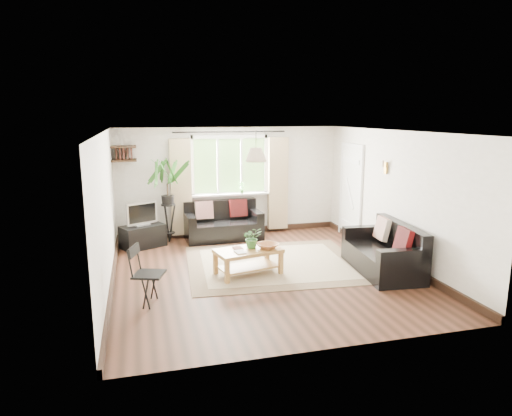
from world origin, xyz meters
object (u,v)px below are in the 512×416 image
object	(u,v)px
sofa_back	(223,222)
palm_stand	(168,201)
folding_chair	(149,275)
sofa_right	(382,249)
coffee_table	(248,262)
tv_stand	(143,236)

from	to	relation	value
sofa_back	palm_stand	distance (m)	1.27
folding_chair	palm_stand	bearing A→B (deg)	10.50
sofa_right	coffee_table	size ratio (longest dim) A/B	1.56
palm_stand	folding_chair	world-z (taller)	palm_stand
sofa_right	coffee_table	distance (m)	2.32
palm_stand	tv_stand	bearing A→B (deg)	-153.84
tv_stand	folding_chair	world-z (taller)	folding_chair
sofa_back	tv_stand	size ratio (longest dim) A/B	1.93
sofa_right	tv_stand	xyz separation A→B (m)	(-3.97, 2.57, -0.17)
palm_stand	coffee_table	bearing A→B (deg)	-64.46
sofa_right	palm_stand	size ratio (longest dim) A/B	0.96
coffee_table	tv_stand	size ratio (longest dim) A/B	1.28
palm_stand	folding_chair	distance (m)	3.31
sofa_back	folding_chair	bearing A→B (deg)	-119.84
sofa_back	tv_stand	xyz separation A→B (m)	(-1.71, -0.20, -0.16)
coffee_table	folding_chair	bearing A→B (deg)	-153.18
sofa_right	palm_stand	world-z (taller)	palm_stand
tv_stand	sofa_back	bearing A→B (deg)	-19.92
sofa_back	tv_stand	bearing A→B (deg)	-175.36
coffee_table	sofa_back	bearing A→B (deg)	89.68
sofa_right	sofa_back	bearing A→B (deg)	-135.60
coffee_table	tv_stand	distance (m)	2.73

